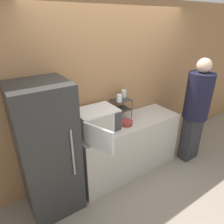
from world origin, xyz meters
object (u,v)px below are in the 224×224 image
(glass_back_right, at_px, (124,94))
(refrigerator, at_px, (48,151))
(glass_front_left, at_px, (119,98))
(bowl, at_px, (126,123))
(person, at_px, (196,107))
(microwave, at_px, (97,121))
(dish_rack, at_px, (121,105))

(glass_back_right, bearing_deg, refrigerator, -170.32)
(glass_front_left, height_order, bowl, glass_front_left)
(bowl, relative_size, person, 0.10)
(glass_back_right, bearing_deg, glass_front_left, -144.74)
(bowl, xyz_separation_m, refrigerator, (-1.16, 0.05, -0.07))
(microwave, relative_size, refrigerator, 0.49)
(microwave, relative_size, glass_back_right, 7.35)
(glass_back_right, height_order, person, person)
(bowl, height_order, refrigerator, refrigerator)
(person, bearing_deg, bowl, 165.75)
(glass_front_left, bearing_deg, refrigerator, -174.96)
(microwave, height_order, bowl, microwave)
(person, bearing_deg, microwave, 166.53)
(dish_rack, relative_size, glass_front_left, 2.80)
(glass_back_right, xyz_separation_m, person, (1.07, -0.58, -0.27))
(dish_rack, height_order, glass_back_right, glass_back_right)
(microwave, bearing_deg, glass_back_right, 17.31)
(dish_rack, relative_size, glass_back_right, 2.80)
(glass_front_left, distance_m, person, 1.35)
(person, bearing_deg, glass_front_left, 159.60)
(dish_rack, bearing_deg, bowl, -105.68)
(dish_rack, height_order, refrigerator, refrigerator)
(glass_front_left, bearing_deg, bowl, -80.34)
(bowl, xyz_separation_m, person, (1.22, -0.31, 0.07))
(glass_back_right, xyz_separation_m, refrigerator, (-1.31, -0.22, -0.42))
(microwave, height_order, glass_back_right, glass_back_right)
(glass_front_left, relative_size, glass_back_right, 1.00)
(person, bearing_deg, glass_back_right, 151.28)
(dish_rack, distance_m, bowl, 0.30)
(glass_front_left, bearing_deg, microwave, -171.54)
(microwave, distance_m, glass_front_left, 0.48)
(microwave, distance_m, refrigerator, 0.74)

